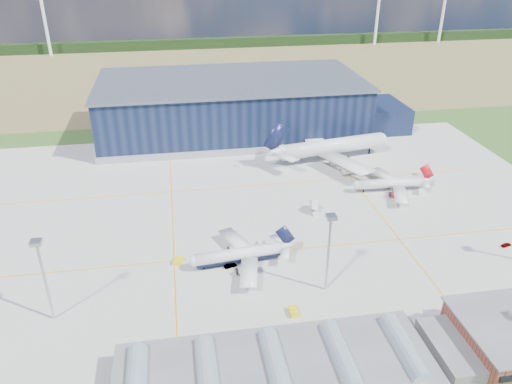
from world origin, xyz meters
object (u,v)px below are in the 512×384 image
Objects in this scene: airliner_widebody at (333,139)px; gse_tug_a at (294,312)px; gse_tug_b at (178,261)px; gse_cart_a at (261,243)px; airstair at (314,207)px; gse_tug_c at (333,150)px; gse_van_c at (433,316)px; light_mast_center at (329,241)px; car_a at (506,245)px; light_mast_west at (42,268)px; hangar at (237,108)px; car_b at (230,266)px; airliner_navy at (238,249)px; gse_cart_b at (238,165)px; airliner_red at (390,179)px.

gse_tug_a is (-38.52, -92.16, -8.77)m from airliner_widebody.
gse_cart_a is at bearing 30.35° from gse_tug_b.
airstair is at bearing 29.98° from gse_cart_a.
gse_tug_b is at bearing -178.07° from gse_cart_a.
gse_cart_a is 81.08m from gse_tug_c.
gse_tug_a is 34.52m from gse_van_c.
airliner_widebody is at bearing 71.73° from light_mast_center.
airstair is at bearing 45.38° from car_a.
light_mast_center is at bearing 85.98° from car_a.
light_mast_west is 0.40× the size of airliner_widebody.
hangar is at bearing 16.58° from car_a.
airliner_widebody reaches higher than gse_cart_a.
gse_tug_c is at bearing -40.70° from hangar.
gse_van_c reaches higher than gse_tug_a.
airstair is 1.51× the size of car_a.
light_mast_west is 50.24m from car_b.
airliner_navy is at bearing -80.17° from car_b.
gse_cart_b is 0.74× the size of car_b.
gse_tug_a is at bearing 90.80° from car_a.
gse_tug_b is (31.09, 18.79, -14.71)m from light_mast_west.
light_mast_west is at bearing 80.57° from car_a.
gse_tug_b is 101.19m from gse_tug_c.
light_mast_center is at bearing -6.99° from gse_tug_b.
airliner_red is 34.46m from airliner_widebody.
airliner_red is 33.62m from airstair.
gse_tug_a is 0.96× the size of car_b.
airliner_red reaches higher than gse_tug_a.
gse_tug_b is at bearing -147.68° from airstair.
airliner_navy is at bearing -142.59° from gse_cart_b.
light_mast_west is at bearing 101.06° from gse_van_c.
hangar is 50.85× the size of gse_cart_a.
car_a is at bearing 119.58° from airliner_red.
light_mast_center is at bearing 138.90° from airliner_navy.
gse_van_c is at bearing -92.20° from gse_tug_c.
airliner_widebody is (-12.25, 31.91, 4.39)m from airliner_red.
light_mast_center reaches higher than car_b.
airliner_navy is 39.84m from airstair.
gse_cart_a is 0.79× the size of car_b.
light_mast_center is 6.70× the size of car_a.
gse_tug_a is 32.37m from gse_cart_a.
airliner_navy reaches higher than gse_van_c.
car_b is at bearing 21.91° from airliner_navy.
airliner_widebody is at bearing 46.00° from gse_cart_a.
airliner_red is (39.94, 52.00, -10.33)m from light_mast_center.
hangar is at bearing 93.30° from light_mast_center.
car_b reaches higher than car_a.
gse_tug_b reaches higher than gse_cart_b.
gse_cart_b is (57.70, 83.33, -14.85)m from light_mast_west.
gse_cart_b is at bearing 79.45° from gse_cart_a.
car_b is at bearing 33.46° from airliner_red.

